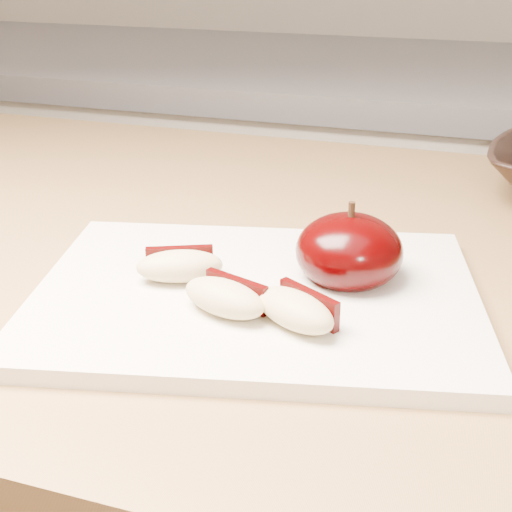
% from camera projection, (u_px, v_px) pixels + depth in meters
% --- Properties ---
extents(back_cabinet, '(2.40, 0.62, 0.94)m').
position_uv_depth(back_cabinet, '(369.00, 306.00, 1.39)').
color(back_cabinet, silver).
rests_on(back_cabinet, ground).
extents(cutting_board, '(0.35, 0.29, 0.01)m').
position_uv_depth(cutting_board, '(256.00, 296.00, 0.50)').
color(cutting_board, white).
rests_on(cutting_board, island_counter).
extents(apple_half, '(0.10, 0.10, 0.06)m').
position_uv_depth(apple_half, '(349.00, 251.00, 0.51)').
color(apple_half, black).
rests_on(apple_half, cutting_board).
extents(apple_wedge_a, '(0.07, 0.05, 0.02)m').
position_uv_depth(apple_wedge_a, '(180.00, 265.00, 0.51)').
color(apple_wedge_a, '#D4BE86').
rests_on(apple_wedge_a, cutting_board).
extents(apple_wedge_b, '(0.07, 0.05, 0.02)m').
position_uv_depth(apple_wedge_b, '(226.00, 297.00, 0.46)').
color(apple_wedge_b, '#D4BE86').
rests_on(apple_wedge_b, cutting_board).
extents(apple_wedge_c, '(0.07, 0.06, 0.02)m').
position_uv_depth(apple_wedge_c, '(296.00, 309.00, 0.45)').
color(apple_wedge_c, '#D4BE86').
rests_on(apple_wedge_c, cutting_board).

